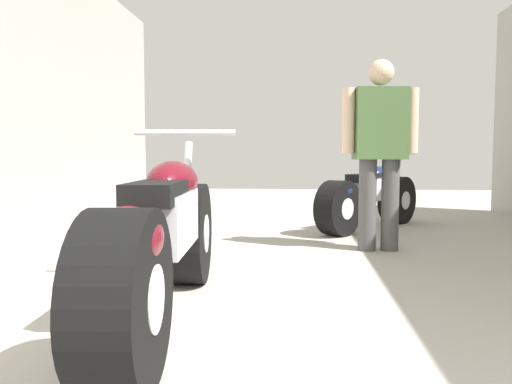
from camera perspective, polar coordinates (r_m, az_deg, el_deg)
ground_plane at (r=3.94m, az=8.10°, el=-8.00°), size 16.75×16.75×0.00m
motorcycle_maroon_cruiser at (r=2.49m, az=-10.67°, el=-5.61°), size 0.63×2.14×0.99m
motorcycle_black_naked at (r=5.72m, az=12.83°, el=-0.63°), size 1.32×1.62×0.88m
mechanic_in_blue at (r=4.43m, az=14.07°, el=5.43°), size 0.67×0.28×1.65m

